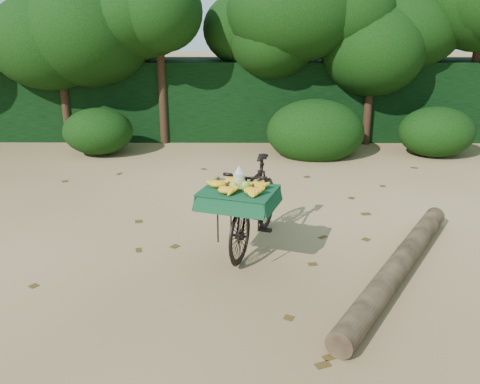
{
  "coord_description": "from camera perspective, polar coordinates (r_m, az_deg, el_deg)",
  "views": [
    {
      "loc": [
        0.03,
        -6.03,
        2.71
      ],
      "look_at": [
        -0.02,
        -0.51,
        0.82
      ],
      "focal_mm": 38.0,
      "sensor_mm": 36.0,
      "label": 1
    }
  ],
  "objects": [
    {
      "name": "vendor_bicycle",
      "position": [
        6.23,
        1.57,
        -1.27
      ],
      "size": [
        1.21,
        1.96,
        1.11
      ],
      "rotation": [
        0.0,
        0.0,
        -0.32
      ],
      "color": "black",
      "rests_on": "ground"
    },
    {
      "name": "ground",
      "position": [
        6.61,
        0.18,
        -5.33
      ],
      "size": [
        80.0,
        80.0,
        0.0
      ],
      "primitive_type": "plane",
      "color": "tan",
      "rests_on": "ground"
    },
    {
      "name": "leaf_litter",
      "position": [
        7.21,
        0.2,
        -3.18
      ],
      "size": [
        7.0,
        7.3,
        0.01
      ],
      "primitive_type": null,
      "color": "#483313",
      "rests_on": "ground"
    },
    {
      "name": "hedge_backdrop",
      "position": [
        12.46,
        0.34,
        10.52
      ],
      "size": [
        26.0,
        1.8,
        1.8
      ],
      "primitive_type": "cube",
      "color": "black",
      "rests_on": "ground"
    },
    {
      "name": "bush_clumps",
      "position": [
        10.58,
        3.03,
        6.51
      ],
      "size": [
        8.8,
        1.7,
        0.9
      ],
      "primitive_type": null,
      "color": "black",
      "rests_on": "ground"
    },
    {
      "name": "tree_row",
      "position": [
        11.57,
        -3.0,
        15.33
      ],
      "size": [
        14.5,
        2.0,
        4.0
      ],
      "primitive_type": null,
      "color": "black",
      "rests_on": "ground"
    },
    {
      "name": "fallen_log",
      "position": [
        5.95,
        17.41,
        -7.82
      ],
      "size": [
        2.07,
        3.1,
        0.25
      ],
      "primitive_type": "cylinder",
      "rotation": [
        1.57,
        0.0,
        -0.56
      ],
      "color": "brown",
      "rests_on": "ground"
    }
  ]
}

